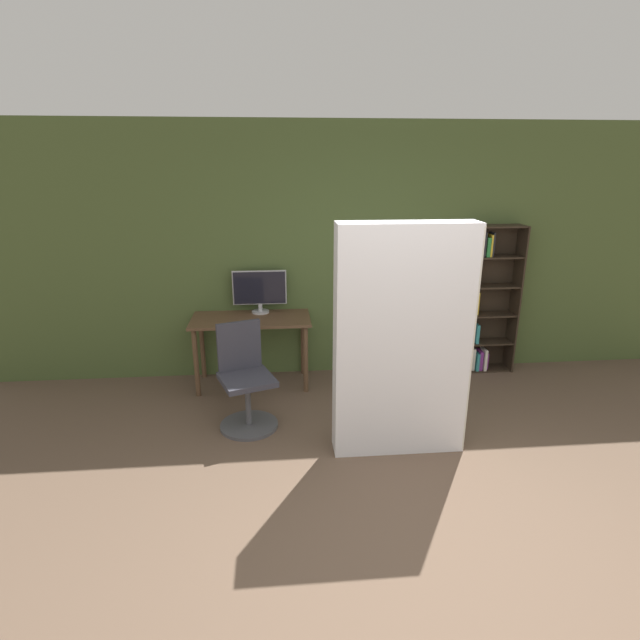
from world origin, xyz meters
TOP-DOWN VIEW (x-y plane):
  - ground_plane at (0.00, 0.00)m, footprint 16.00×16.00m
  - wall_back at (0.00, 3.10)m, footprint 8.00×0.06m
  - desk at (-1.12, 2.78)m, footprint 1.22×0.59m
  - monitor at (-1.03, 2.96)m, footprint 0.57×0.18m
  - office_chair at (-1.15, 1.91)m, footprint 0.56×0.56m
  - bookshelf at (1.44, 2.97)m, footprint 0.60×0.26m
  - mattress_near at (0.13, 1.41)m, footprint 1.07×0.26m

SIDE VIEW (x-z plane):
  - ground_plane at x=0.00m, z-range 0.00..0.00m
  - office_chair at x=-1.15m, z-range -0.09..0.85m
  - desk at x=-1.12m, z-range 0.26..1.01m
  - bookshelf at x=1.44m, z-range -0.03..1.62m
  - mattress_near at x=0.13m, z-range 0.00..1.87m
  - monitor at x=-1.03m, z-range 0.77..1.23m
  - wall_back at x=0.00m, z-range 0.00..2.70m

